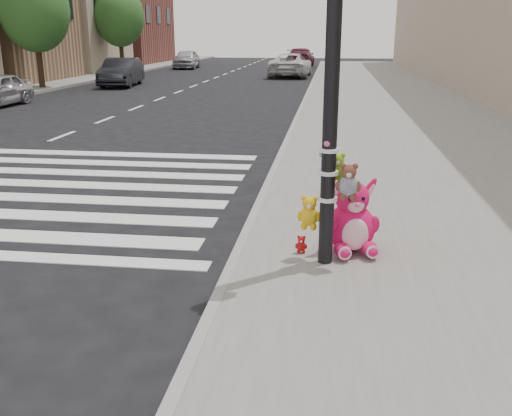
% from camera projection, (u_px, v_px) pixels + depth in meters
% --- Properties ---
extents(ground, '(120.00, 120.00, 0.00)m').
position_uv_depth(ground, '(34.00, 337.00, 5.18)').
color(ground, black).
rests_on(ground, ground).
extents(sidewalk_near, '(7.00, 80.00, 0.14)m').
position_uv_depth(sidewalk_near, '(428.00, 142.00, 14.02)').
color(sidewalk_near, slate).
rests_on(sidewalk_near, ground).
extents(curb_edge, '(0.12, 80.00, 0.15)m').
position_uv_depth(curb_edge, '(288.00, 139.00, 14.45)').
color(curb_edge, gray).
rests_on(curb_edge, ground).
extents(bld_far_e, '(6.00, 10.00, 9.00)m').
position_uv_depth(bld_far_e, '(124.00, 10.00, 49.37)').
color(bld_far_e, brown).
rests_on(bld_far_e, ground).
extents(signal_pole, '(0.70, 0.48, 4.00)m').
position_uv_depth(signal_pole, '(331.00, 118.00, 6.05)').
color(signal_pole, black).
rests_on(signal_pole, sidewalk_near).
extents(tree_far_b, '(3.20, 3.20, 5.44)m').
position_uv_depth(tree_far_b, '(34.00, 10.00, 26.34)').
color(tree_far_b, '#382619').
rests_on(tree_far_b, sidewalk_far).
extents(tree_far_c, '(3.20, 3.20, 5.44)m').
position_uv_depth(tree_far_c, '(119.00, 16.00, 36.77)').
color(tree_far_c, '#382619').
rests_on(tree_far_c, sidewalk_far).
extents(pink_bunny, '(0.70, 0.78, 0.91)m').
position_uv_depth(pink_bunny, '(352.00, 222.00, 6.73)').
color(pink_bunny, '#E6135E').
rests_on(pink_bunny, sidewalk_near).
extents(red_teddy, '(0.15, 0.10, 0.22)m').
position_uv_depth(red_teddy, '(301.00, 244.00, 6.76)').
color(red_teddy, '#B11114').
rests_on(red_teddy, sidewalk_near).
extents(car_dark_far, '(1.98, 4.45, 1.42)m').
position_uv_depth(car_dark_far, '(121.00, 72.00, 29.23)').
color(car_dark_far, black).
rests_on(car_dark_far, ground).
extents(car_white_near, '(2.52, 5.20, 1.43)m').
position_uv_depth(car_white_near, '(290.00, 65.00, 35.45)').
color(car_white_near, silver).
rests_on(car_white_near, ground).
extents(car_maroon_near, '(2.14, 5.08, 1.46)m').
position_uv_depth(car_maroon_near, '(301.00, 57.00, 45.92)').
color(car_maroon_near, '#521726').
rests_on(car_maroon_near, ground).
extents(car_silver_deep, '(2.00, 4.30, 1.43)m').
position_uv_depth(car_silver_deep, '(187.00, 59.00, 43.67)').
color(car_silver_deep, '#B3B2B7').
rests_on(car_silver_deep, ground).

